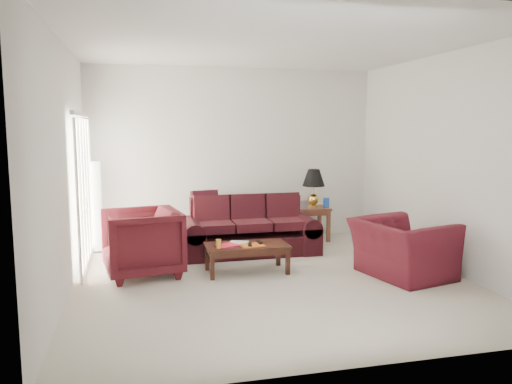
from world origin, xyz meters
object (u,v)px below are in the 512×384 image
(armchair_left, at_px, (142,242))
(coffee_table, at_px, (247,258))
(sofa, at_px, (250,227))
(floor_lamp, at_px, (95,206))
(armchair_right, at_px, (402,249))
(end_table, at_px, (312,223))

(armchair_left, xyz_separation_m, coffee_table, (1.40, -0.20, -0.25))
(coffee_table, bearing_deg, sofa, 72.92)
(floor_lamp, relative_size, armchair_left, 1.48)
(armchair_right, bearing_deg, armchair_left, 62.27)
(armchair_left, distance_m, armchair_right, 3.48)
(sofa, distance_m, floor_lamp, 2.49)
(sofa, distance_m, coffee_table, 1.06)
(sofa, relative_size, floor_lamp, 1.45)
(sofa, bearing_deg, coffee_table, -101.36)
(sofa, relative_size, armchair_left, 2.13)
(sofa, bearing_deg, armchair_left, -150.48)
(sofa, distance_m, end_table, 1.46)
(armchair_left, bearing_deg, floor_lamp, -164.38)
(armchair_left, bearing_deg, sofa, 106.23)
(sofa, bearing_deg, end_table, 32.18)
(end_table, distance_m, coffee_table, 2.29)
(end_table, bearing_deg, armchair_right, -79.83)
(armchair_left, xyz_separation_m, armchair_right, (3.37, -0.86, -0.07))
(end_table, xyz_separation_m, armchair_left, (-2.95, -1.49, 0.16))
(floor_lamp, bearing_deg, coffee_table, -39.00)
(end_table, distance_m, floor_lamp, 3.67)
(end_table, height_order, armchair_left, armchair_left)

